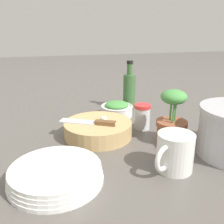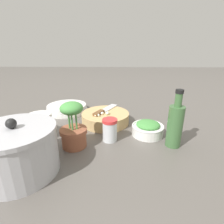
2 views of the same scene
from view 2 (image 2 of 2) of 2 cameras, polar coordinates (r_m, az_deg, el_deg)
ground_plane at (r=0.81m, az=-0.40°, el=-4.81°), size 5.00×5.00×0.00m
cutting_board at (r=0.84m, az=-2.16°, el=-1.93°), size 0.22×0.22×0.05m
chef_knife at (r=0.85m, az=-2.57°, el=0.58°), size 0.11×0.18×0.01m
garlic_cloves at (r=0.80m, az=-3.02°, el=-0.57°), size 0.07×0.05×0.01m
herb_bowl at (r=0.74m, az=11.60°, el=-5.26°), size 0.13×0.13×0.06m
spice_jar at (r=0.67m, az=-0.36°, el=-5.84°), size 0.06×0.06×0.09m
coffee_mug at (r=0.76m, az=-22.29°, el=-4.06°), size 0.09×0.12×0.10m
plate_stack at (r=1.01m, az=-14.48°, el=1.19°), size 0.22×0.22×0.04m
oil_bottle at (r=0.66m, az=19.90°, el=-3.87°), size 0.05×0.05×0.21m
stock_pot at (r=0.57m, az=-28.59°, el=-10.99°), size 0.23×0.23×0.17m
potted_herb at (r=0.64m, az=-12.55°, el=-5.27°), size 0.10×0.10×0.17m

